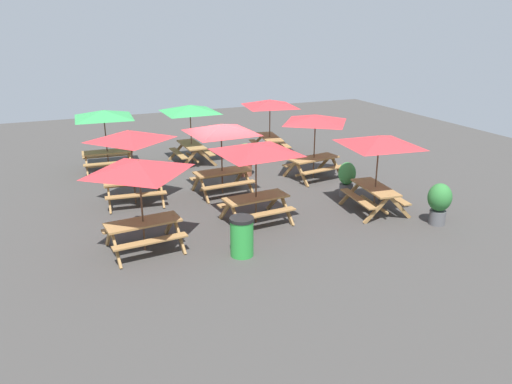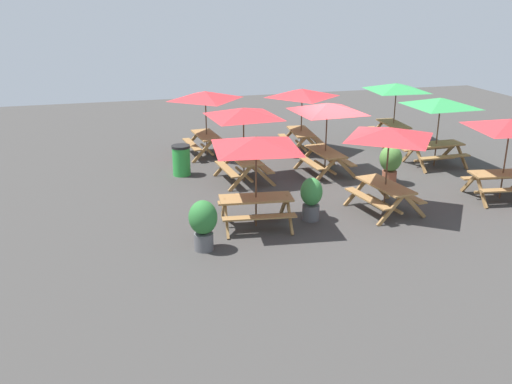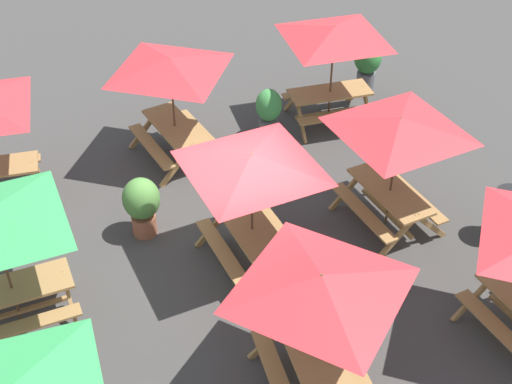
{
  "view_description": "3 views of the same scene",
  "coord_description": "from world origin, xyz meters",
  "px_view_note": "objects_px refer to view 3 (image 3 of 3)",
  "views": [
    {
      "loc": [
        -5.28,
        -15.0,
        5.43
      ],
      "look_at": [
        -0.22,
        -3.03,
        0.9
      ],
      "focal_mm": 35.0,
      "sensor_mm": 36.0,
      "label": 1
    },
    {
      "loc": [
        16.11,
        -7.06,
        5.56
      ],
      "look_at": [
        3.34,
        -3.61,
        0.9
      ],
      "focal_mm": 40.0,
      "sensor_mm": 36.0,
      "label": 2
    },
    {
      "loc": [
        -8.7,
        2.99,
        8.64
      ],
      "look_at": [
        0.47,
        -0.7,
        0.9
      ],
      "focal_mm": 50.0,
      "sensor_mm": 36.0,
      "label": 3
    }
  ],
  "objects_px": {
    "picnic_table_3": "(170,72)",
    "potted_plant_1": "(142,203)",
    "trash_bin_green": "(507,215)",
    "potted_plant_0": "(269,111)",
    "potted_plant_2": "(367,62)",
    "picnic_table_6": "(320,292)",
    "picnic_table_2": "(399,133)",
    "picnic_table_8": "(252,170)",
    "picnic_table_1": "(334,40)"
  },
  "relations": [
    {
      "from": "picnic_table_6",
      "to": "potted_plant_1",
      "type": "height_order",
      "value": "picnic_table_6"
    },
    {
      "from": "picnic_table_1",
      "to": "potted_plant_2",
      "type": "height_order",
      "value": "picnic_table_1"
    },
    {
      "from": "picnic_table_3",
      "to": "potted_plant_1",
      "type": "height_order",
      "value": "picnic_table_3"
    },
    {
      "from": "picnic_table_1",
      "to": "trash_bin_green",
      "type": "height_order",
      "value": "picnic_table_1"
    },
    {
      "from": "picnic_table_6",
      "to": "potted_plant_1",
      "type": "bearing_deg",
      "value": 23.48
    },
    {
      "from": "picnic_table_2",
      "to": "picnic_table_8",
      "type": "bearing_deg",
      "value": 86.1
    },
    {
      "from": "picnic_table_3",
      "to": "picnic_table_6",
      "type": "xyz_separation_m",
      "value": [
        -6.35,
        -0.12,
        0.0
      ]
    },
    {
      "from": "potted_plant_0",
      "to": "potted_plant_2",
      "type": "relative_size",
      "value": 0.95
    },
    {
      "from": "picnic_table_6",
      "to": "potted_plant_2",
      "type": "distance_m",
      "value": 9.04
    },
    {
      "from": "picnic_table_6",
      "to": "potted_plant_0",
      "type": "relative_size",
      "value": 2.07
    },
    {
      "from": "trash_bin_green",
      "to": "picnic_table_6",
      "type": "bearing_deg",
      "value": 110.46
    },
    {
      "from": "picnic_table_8",
      "to": "potted_plant_1",
      "type": "relative_size",
      "value": 2.36
    },
    {
      "from": "trash_bin_green",
      "to": "potted_plant_0",
      "type": "bearing_deg",
      "value": 29.84
    },
    {
      "from": "picnic_table_8",
      "to": "potted_plant_1",
      "type": "distance_m",
      "value": 2.47
    },
    {
      "from": "potted_plant_1",
      "to": "picnic_table_1",
      "type": "bearing_deg",
      "value": -65.69
    },
    {
      "from": "potted_plant_2",
      "to": "picnic_table_8",
      "type": "bearing_deg",
      "value": 134.17
    },
    {
      "from": "picnic_table_3",
      "to": "potted_plant_2",
      "type": "xyz_separation_m",
      "value": [
        1.1,
        -5.07,
        -1.31
      ]
    },
    {
      "from": "picnic_table_1",
      "to": "trash_bin_green",
      "type": "relative_size",
      "value": 2.87
    },
    {
      "from": "picnic_table_8",
      "to": "potted_plant_0",
      "type": "height_order",
      "value": "picnic_table_8"
    },
    {
      "from": "trash_bin_green",
      "to": "potted_plant_1",
      "type": "bearing_deg",
      "value": 67.35
    },
    {
      "from": "picnic_table_8",
      "to": "potted_plant_1",
      "type": "xyz_separation_m",
      "value": [
        1.44,
        1.54,
        -1.3
      ]
    },
    {
      "from": "potted_plant_2",
      "to": "potted_plant_0",
      "type": "bearing_deg",
      "value": 109.71
    },
    {
      "from": "potted_plant_1",
      "to": "picnic_table_8",
      "type": "bearing_deg",
      "value": -133.16
    },
    {
      "from": "picnic_table_2",
      "to": "picnic_table_3",
      "type": "xyz_separation_m",
      "value": [
        3.5,
        2.98,
        0.0
      ]
    },
    {
      "from": "picnic_table_2",
      "to": "potted_plant_0",
      "type": "height_order",
      "value": "picnic_table_2"
    },
    {
      "from": "picnic_table_2",
      "to": "picnic_table_3",
      "type": "bearing_deg",
      "value": 35.49
    },
    {
      "from": "trash_bin_green",
      "to": "picnic_table_1",
      "type": "bearing_deg",
      "value": 14.36
    },
    {
      "from": "trash_bin_green",
      "to": "potted_plant_2",
      "type": "relative_size",
      "value": 0.83
    },
    {
      "from": "picnic_table_1",
      "to": "picnic_table_2",
      "type": "relative_size",
      "value": 1.0
    },
    {
      "from": "picnic_table_3",
      "to": "trash_bin_green",
      "type": "xyz_separation_m",
      "value": [
        -4.61,
        -4.76,
        -1.49
      ]
    },
    {
      "from": "potted_plant_0",
      "to": "potted_plant_2",
      "type": "xyz_separation_m",
      "value": [
        1.07,
        -2.98,
        0.06
      ]
    },
    {
      "from": "picnic_table_3",
      "to": "potted_plant_1",
      "type": "distance_m",
      "value": 2.77
    },
    {
      "from": "picnic_table_1",
      "to": "picnic_table_2",
      "type": "height_order",
      "value": "same"
    },
    {
      "from": "picnic_table_3",
      "to": "potted_plant_0",
      "type": "distance_m",
      "value": 2.5
    },
    {
      "from": "picnic_table_2",
      "to": "potted_plant_1",
      "type": "distance_m",
      "value": 4.64
    },
    {
      "from": "picnic_table_1",
      "to": "potted_plant_1",
      "type": "distance_m",
      "value": 5.44
    },
    {
      "from": "potted_plant_1",
      "to": "picnic_table_6",
      "type": "bearing_deg",
      "value": -162.07
    },
    {
      "from": "picnic_table_2",
      "to": "picnic_table_8",
      "type": "distance_m",
      "value": 2.7
    },
    {
      "from": "picnic_table_2",
      "to": "picnic_table_8",
      "type": "height_order",
      "value": "same"
    },
    {
      "from": "picnic_table_1",
      "to": "picnic_table_3",
      "type": "relative_size",
      "value": 1.2
    },
    {
      "from": "picnic_table_2",
      "to": "picnic_table_1",
      "type": "bearing_deg",
      "value": -14.16
    },
    {
      "from": "potted_plant_1",
      "to": "potted_plant_2",
      "type": "distance_m",
      "value": 7.09
    },
    {
      "from": "picnic_table_6",
      "to": "picnic_table_8",
      "type": "relative_size",
      "value": 0.83
    },
    {
      "from": "picnic_table_1",
      "to": "picnic_table_3",
      "type": "height_order",
      "value": "same"
    },
    {
      "from": "picnic_table_3",
      "to": "potted_plant_2",
      "type": "height_order",
      "value": "picnic_table_3"
    },
    {
      "from": "potted_plant_0",
      "to": "potted_plant_1",
      "type": "relative_size",
      "value": 0.94
    },
    {
      "from": "picnic_table_3",
      "to": "potted_plant_0",
      "type": "bearing_deg",
      "value": -97.59
    },
    {
      "from": "trash_bin_green",
      "to": "potted_plant_0",
      "type": "relative_size",
      "value": 0.87
    },
    {
      "from": "picnic_table_1",
      "to": "potted_plant_0",
      "type": "bearing_deg",
      "value": 7.48
    },
    {
      "from": "picnic_table_6",
      "to": "trash_bin_green",
      "type": "distance_m",
      "value": 5.17
    }
  ]
}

